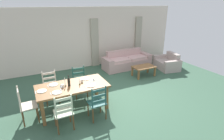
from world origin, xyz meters
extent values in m
cube|color=#385A45|center=(0.00, 0.00, -0.01)|extent=(9.60, 9.60, 0.02)
cube|color=beige|center=(0.00, 3.30, 1.35)|extent=(9.60, 0.16, 2.70)
cube|color=#A69F8A|center=(0.52, 3.16, 1.10)|extent=(0.35, 0.08, 2.20)
cube|color=#A69F8A|center=(2.92, 3.16, 1.10)|extent=(0.35, 0.08, 2.20)
cube|color=brown|center=(-1.43, -0.08, 0.72)|extent=(1.90, 0.96, 0.05)
cube|color=brown|center=(-2.28, -0.46, 0.35)|extent=(0.08, 0.08, 0.70)
cube|color=brown|center=(-0.58, -0.46, 0.35)|extent=(0.08, 0.08, 0.70)
cube|color=brown|center=(-2.28, 0.30, 0.35)|extent=(0.08, 0.08, 0.70)
cube|color=brown|center=(-0.58, 0.30, 0.35)|extent=(0.08, 0.08, 0.70)
cube|color=beige|center=(-1.85, -0.79, 0.45)|extent=(0.42, 0.40, 0.03)
cylinder|color=brown|center=(-2.03, -0.62, 0.22)|extent=(0.04, 0.04, 0.43)
cylinder|color=brown|center=(-1.67, -0.62, 0.22)|extent=(0.04, 0.04, 0.43)
cylinder|color=brown|center=(-2.03, -0.96, 0.22)|extent=(0.04, 0.04, 0.43)
cylinder|color=brown|center=(-1.67, -0.96, 0.22)|extent=(0.04, 0.04, 0.43)
cylinder|color=beige|center=(-2.03, -0.96, 0.71)|extent=(0.04, 0.04, 0.50)
cylinder|color=beige|center=(-1.67, -0.96, 0.71)|extent=(0.04, 0.04, 0.50)
cube|color=beige|center=(-1.85, -0.96, 0.58)|extent=(0.38, 0.03, 0.06)
cube|color=beige|center=(-1.85, -0.96, 0.73)|extent=(0.38, 0.03, 0.06)
cube|color=beige|center=(-1.85, -0.96, 0.88)|extent=(0.38, 0.03, 0.06)
cube|color=#245550|center=(-0.99, -0.75, 0.45)|extent=(0.43, 0.41, 0.03)
cylinder|color=brown|center=(-1.17, -0.58, 0.22)|extent=(0.04, 0.04, 0.43)
cylinder|color=brown|center=(-0.81, -0.57, 0.22)|extent=(0.04, 0.04, 0.43)
cylinder|color=brown|center=(-1.16, -0.92, 0.22)|extent=(0.04, 0.04, 0.43)
cylinder|color=brown|center=(-0.80, -0.91, 0.22)|extent=(0.04, 0.04, 0.43)
cylinder|color=#245550|center=(-1.16, -0.92, 0.71)|extent=(0.04, 0.04, 0.50)
cylinder|color=#245550|center=(-0.80, -0.91, 0.71)|extent=(0.04, 0.04, 0.50)
cube|color=#245550|center=(-0.98, -0.92, 0.58)|extent=(0.38, 0.03, 0.06)
cube|color=#245550|center=(-0.98, -0.92, 0.73)|extent=(0.38, 0.03, 0.06)
cube|color=#245550|center=(-0.98, -0.92, 0.88)|extent=(0.38, 0.03, 0.06)
cube|color=beige|center=(-1.91, 0.60, 0.45)|extent=(0.42, 0.40, 0.03)
cylinder|color=brown|center=(-1.73, 0.43, 0.22)|extent=(0.04, 0.04, 0.43)
cylinder|color=brown|center=(-2.09, 0.42, 0.22)|extent=(0.04, 0.04, 0.43)
cylinder|color=brown|center=(-1.73, 0.77, 0.22)|extent=(0.04, 0.04, 0.43)
cylinder|color=brown|center=(-2.09, 0.76, 0.22)|extent=(0.04, 0.04, 0.43)
cylinder|color=beige|center=(-1.73, 0.77, 0.71)|extent=(0.04, 0.04, 0.50)
cylinder|color=beige|center=(-2.09, 0.76, 0.71)|extent=(0.04, 0.04, 0.50)
cube|color=beige|center=(-1.91, 0.77, 0.58)|extent=(0.38, 0.03, 0.06)
cube|color=beige|center=(-1.91, 0.77, 0.73)|extent=(0.38, 0.03, 0.06)
cube|color=beige|center=(-1.91, 0.77, 0.88)|extent=(0.38, 0.03, 0.06)
cube|color=#225548|center=(-1.02, 0.59, 0.45)|extent=(0.45, 0.43, 0.03)
cylinder|color=brown|center=(-0.85, 0.41, 0.22)|extent=(0.04, 0.04, 0.43)
cylinder|color=brown|center=(-1.21, 0.44, 0.22)|extent=(0.04, 0.04, 0.43)
cylinder|color=brown|center=(-0.82, 0.75, 0.22)|extent=(0.04, 0.04, 0.43)
cylinder|color=brown|center=(-1.18, 0.77, 0.22)|extent=(0.04, 0.04, 0.43)
cylinder|color=#225548|center=(-0.82, 0.75, 0.71)|extent=(0.04, 0.04, 0.50)
cylinder|color=#225548|center=(-1.18, 0.77, 0.71)|extent=(0.04, 0.04, 0.50)
cube|color=#225548|center=(-1.00, 0.76, 0.58)|extent=(0.38, 0.05, 0.06)
cube|color=#225548|center=(-1.00, 0.76, 0.73)|extent=(0.38, 0.05, 0.06)
cube|color=#225548|center=(-1.00, 0.76, 0.88)|extent=(0.38, 0.05, 0.06)
cube|color=beige|center=(-2.56, -0.11, 0.45)|extent=(0.42, 0.44, 0.03)
cylinder|color=brown|center=(-2.40, 0.07, 0.22)|extent=(0.04, 0.04, 0.43)
cylinder|color=brown|center=(-2.38, -0.28, 0.22)|extent=(0.04, 0.04, 0.43)
cylinder|color=brown|center=(-2.74, 0.06, 0.22)|extent=(0.04, 0.04, 0.43)
cylinder|color=brown|center=(-2.72, -0.30, 0.22)|extent=(0.04, 0.04, 0.43)
cylinder|color=beige|center=(-2.74, 0.06, 0.71)|extent=(0.04, 0.04, 0.50)
cylinder|color=beige|center=(-2.72, -0.30, 0.71)|extent=(0.04, 0.04, 0.50)
cube|color=beige|center=(-2.73, -0.12, 0.58)|extent=(0.04, 0.38, 0.06)
cube|color=beige|center=(-2.73, -0.12, 0.73)|extent=(0.04, 0.38, 0.06)
cube|color=beige|center=(-2.73, -0.12, 0.88)|extent=(0.04, 0.38, 0.06)
cylinder|color=white|center=(-1.88, -0.33, 0.76)|extent=(0.24, 0.24, 0.02)
cube|color=silver|center=(-2.03, -0.33, 0.75)|extent=(0.02, 0.17, 0.01)
cylinder|color=white|center=(-0.98, -0.33, 0.76)|extent=(0.24, 0.24, 0.02)
cube|color=silver|center=(-1.13, -0.33, 0.75)|extent=(0.02, 0.17, 0.01)
cylinder|color=white|center=(-1.88, 0.17, 0.76)|extent=(0.24, 0.24, 0.02)
cube|color=silver|center=(-2.03, 0.17, 0.75)|extent=(0.02, 0.17, 0.01)
cylinder|color=white|center=(-0.98, 0.17, 0.76)|extent=(0.24, 0.24, 0.02)
cube|color=silver|center=(-1.13, 0.17, 0.75)|extent=(0.02, 0.17, 0.01)
cylinder|color=white|center=(-2.21, -0.08, 0.76)|extent=(0.24, 0.24, 0.02)
cube|color=silver|center=(-2.36, -0.08, 0.75)|extent=(0.02, 0.17, 0.01)
cylinder|color=black|center=(-1.51, -0.08, 0.86)|extent=(0.07, 0.07, 0.22)
cylinder|color=black|center=(-1.51, -0.08, 1.01)|extent=(0.02, 0.02, 0.08)
cylinder|color=black|center=(-1.51, -0.08, 1.06)|extent=(0.03, 0.03, 0.02)
cylinder|color=white|center=(-1.75, -0.22, 0.75)|extent=(0.06, 0.06, 0.01)
cylinder|color=white|center=(-1.75, -0.22, 0.79)|extent=(0.01, 0.01, 0.07)
cone|color=white|center=(-1.75, -0.22, 0.87)|extent=(0.06, 0.06, 0.08)
cylinder|color=white|center=(-0.85, -0.22, 0.75)|extent=(0.06, 0.06, 0.01)
cylinder|color=white|center=(-0.85, -0.22, 0.79)|extent=(0.01, 0.01, 0.07)
cone|color=white|center=(-0.85, -0.22, 0.87)|extent=(0.06, 0.06, 0.08)
cylinder|color=silver|center=(-1.13, -0.01, 0.80)|extent=(0.07, 0.07, 0.09)
cylinder|color=silver|center=(-1.69, -0.10, 0.80)|extent=(0.07, 0.07, 0.09)
cylinder|color=#998C66|center=(-1.61, -0.06, 0.77)|extent=(0.05, 0.05, 0.04)
cylinder|color=white|center=(-1.61, -0.06, 0.89)|extent=(0.02, 0.02, 0.21)
cylinder|color=#998C66|center=(-1.23, -0.12, 0.77)|extent=(0.05, 0.05, 0.04)
cylinder|color=white|center=(-1.23, -0.12, 0.86)|extent=(0.02, 0.02, 0.13)
cube|color=#C09994|center=(1.72, 2.21, 0.20)|extent=(1.82, 0.85, 0.40)
cube|color=#C09994|center=(1.71, 2.51, 0.40)|extent=(1.81, 0.26, 0.80)
cube|color=#C09994|center=(2.74, 2.24, 0.29)|extent=(0.26, 0.81, 0.58)
cube|color=#C09994|center=(0.70, 2.18, 0.29)|extent=(0.26, 0.81, 0.58)
cube|color=beige|center=(2.17, 2.17, 0.46)|extent=(0.88, 0.67, 0.12)
cube|color=beige|center=(1.27, 2.14, 0.46)|extent=(0.88, 0.67, 0.12)
cube|color=brown|center=(1.81, 1.06, 0.40)|extent=(0.90, 0.56, 0.04)
cube|color=brown|center=(1.41, 0.83, 0.19)|extent=(0.06, 0.06, 0.38)
cube|color=brown|center=(2.21, 0.83, 0.19)|extent=(0.06, 0.06, 0.38)
cube|color=brown|center=(1.41, 1.29, 0.19)|extent=(0.06, 0.06, 0.38)
cube|color=brown|center=(2.21, 1.29, 0.19)|extent=(0.06, 0.06, 0.38)
cube|color=#B3A099|center=(3.27, 1.31, 0.19)|extent=(0.94, 0.94, 0.38)
cube|color=#B3A099|center=(3.57, 1.25, 0.36)|extent=(0.35, 0.82, 0.72)
cube|color=#B3A099|center=(3.18, 0.83, 0.26)|extent=(0.82, 0.33, 0.52)
cube|color=#B3A099|center=(3.37, 1.79, 0.26)|extent=(0.82, 0.33, 0.52)
camera|label=1|loc=(-2.41, -4.48, 2.86)|focal=28.53mm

